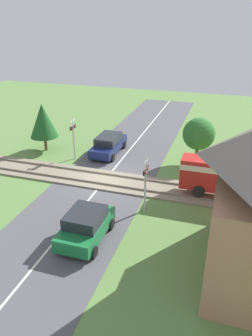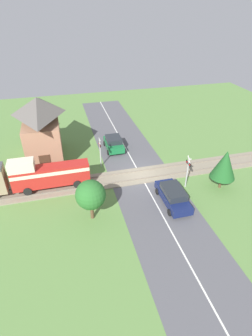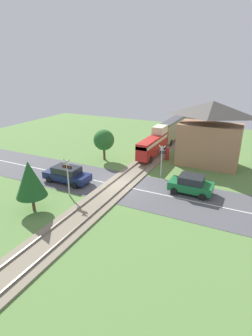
{
  "view_description": "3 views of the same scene",
  "coord_description": "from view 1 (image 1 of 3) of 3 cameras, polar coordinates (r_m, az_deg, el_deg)",
  "views": [
    {
      "loc": [
        18.69,
        7.51,
        10.47
      ],
      "look_at": [
        0.0,
        1.56,
        1.2
      ],
      "focal_mm": 35.0,
      "sensor_mm": 36.0,
      "label": 1
    },
    {
      "loc": [
        -21.07,
        7.06,
        15.1
      ],
      "look_at": [
        0.0,
        1.56,
        1.2
      ],
      "focal_mm": 28.0,
      "sensor_mm": 36.0,
      "label": 2
    },
    {
      "loc": [
        10.28,
        -19.4,
        10.32
      ],
      "look_at": [
        0.0,
        1.56,
        1.2
      ],
      "focal_mm": 28.0,
      "sensor_mm": 36.0,
      "label": 3
    }
  ],
  "objects": [
    {
      "name": "ground_plane",
      "position": [
        22.71,
        -3.76,
        -2.23
      ],
      "size": [
        60.0,
        60.0,
        0.0
      ],
      "primitive_type": "plane",
      "color": "#5B8442"
    },
    {
      "name": "road_surface",
      "position": [
        22.7,
        -3.76,
        -2.21
      ],
      "size": [
        48.0,
        6.4,
        0.02
      ],
      "color": "#515156",
      "rests_on": "ground_plane"
    },
    {
      "name": "track_bed",
      "position": [
        22.67,
        -3.76,
        -2.08
      ],
      "size": [
        2.8,
        48.0,
        0.24
      ],
      "color": "gray",
      "rests_on": "ground_plane"
    },
    {
      "name": "car_near_crossing",
      "position": [
        26.88,
        -3.04,
        4.19
      ],
      "size": [
        4.53,
        1.93,
        1.56
      ],
      "color": "#141E4C",
      "rests_on": "ground_plane"
    },
    {
      "name": "car_far_side",
      "position": [
        16.84,
        -7.01,
        -9.86
      ],
      "size": [
        3.68,
        2.03,
        1.61
      ],
      "color": "#197038",
      "rests_on": "ground_plane"
    },
    {
      "name": "crossing_signal_west_approach",
      "position": [
        25.64,
        -9.17,
        5.93
      ],
      "size": [
        0.9,
        0.18,
        3.31
      ],
      "color": "#B7B7B7",
      "rests_on": "ground_plane"
    },
    {
      "name": "crossing_signal_east_approach",
      "position": [
        18.35,
        3.41,
        -1.87
      ],
      "size": [
        0.9,
        0.18,
        3.31
      ],
      "color": "#B7B7B7",
      "rests_on": "ground_plane"
    },
    {
      "name": "pedestrian_by_station",
      "position": [
        19.52,
        19.18,
        -6.08
      ],
      "size": [
        0.42,
        0.42,
        1.69
      ],
      "color": "#B2282D",
      "rests_on": "ground_plane"
    },
    {
      "name": "tree_roadside_hedge",
      "position": [
        24.97,
        12.56,
        5.77
      ],
      "size": [
        2.4,
        2.4,
        3.59
      ],
      "color": "brown",
      "rests_on": "ground_plane"
    },
    {
      "name": "tree_beyond_track",
      "position": [
        27.76,
        -14.25,
        8.01
      ],
      "size": [
        2.29,
        2.29,
        3.97
      ],
      "color": "brown",
      "rests_on": "ground_plane"
    }
  ]
}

